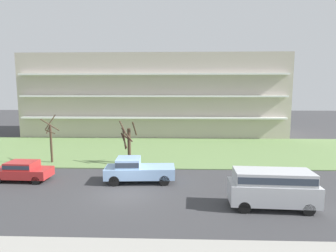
% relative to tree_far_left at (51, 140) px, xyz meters
% --- Properties ---
extents(ground, '(160.00, 160.00, 0.00)m').
position_rel_tree_far_left_xyz_m(ground, '(8.82, -7.86, -2.35)').
color(ground, '#38383A').
extents(grass_lawn_strip, '(80.00, 16.00, 0.08)m').
position_rel_tree_far_left_xyz_m(grass_lawn_strip, '(8.82, 6.14, -2.31)').
color(grass_lawn_strip, '#66844C').
rests_on(grass_lawn_strip, ground).
extents(apartment_building, '(40.52, 11.97, 12.65)m').
position_rel_tree_far_left_xyz_m(apartment_building, '(8.82, 19.65, 3.98)').
color(apartment_building, '#B2A899').
rests_on(apartment_building, ground).
extents(tree_far_left, '(1.81, 1.82, 4.79)m').
position_rel_tree_far_left_xyz_m(tree_far_left, '(0.00, 0.00, 0.00)').
color(tree_far_left, '#423023').
rests_on(tree_far_left, ground).
extents(tree_left, '(1.71, 1.53, 4.24)m').
position_rel_tree_far_left_xyz_m(tree_left, '(7.68, -0.15, -0.14)').
color(tree_left, '#423023').
rests_on(tree_left, ground).
extents(sedan_red_near_left, '(4.46, 1.96, 1.57)m').
position_rel_tree_far_left_xyz_m(sedan_red_near_left, '(0.11, -5.36, -1.47)').
color(sedan_red_near_left, '#B22828').
rests_on(sedan_red_near_left, ground).
extents(pickup_blue_center_left, '(5.51, 2.31, 1.95)m').
position_rel_tree_far_left_xyz_m(pickup_blue_center_left, '(9.28, -5.37, -1.33)').
color(pickup_blue_center_left, '#8CB2E0').
rests_on(pickup_blue_center_left, ground).
extents(van_silver_center_right, '(5.30, 2.27, 2.36)m').
position_rel_tree_far_left_xyz_m(van_silver_center_right, '(18.24, -9.86, -0.95)').
color(van_silver_center_right, '#B7BABF').
rests_on(van_silver_center_right, ground).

